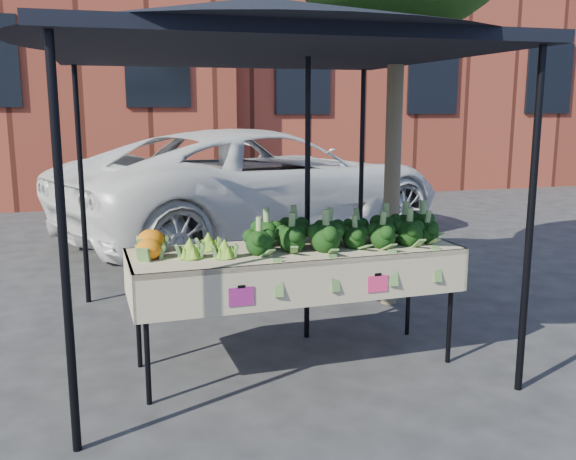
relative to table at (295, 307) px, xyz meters
The scene contains 9 objects.
ground 0.52m from the table, 33.47° to the left, with size 90.00×90.00×0.00m, color #252527.
table is the anchor object (origin of this frame).
canopy 1.11m from the table, 98.26° to the left, with size 3.16×3.16×2.74m, color black, non-canonical shape.
broccoli_heap 0.70m from the table, ahead, with size 1.60×0.57×0.26m, color black.
romanesco_cluster 0.86m from the table, behind, with size 0.43×0.47×0.20m, color #7DB732.
cauliflower_pair 1.17m from the table, behind, with size 0.23×0.43×0.18m, color orange.
vehicle 5.24m from the table, 79.81° to the left, with size 2.67×1.61×5.79m, color white.
street_tree 2.55m from the table, 42.72° to the left, with size 2.28×2.28×4.49m, color #1E4C14, non-canonical shape.
building_right 15.04m from the table, 60.29° to the left, with size 12.00×8.00×8.50m, color maroon.
Camera 1 is at (-1.51, -4.49, 1.92)m, focal length 39.76 mm.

